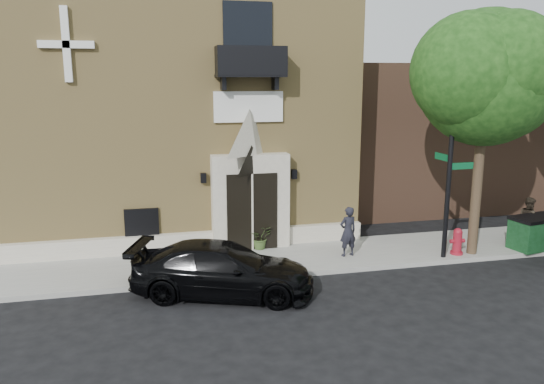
{
  "coord_description": "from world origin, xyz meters",
  "views": [
    {
      "loc": [
        -4.23,
        -14.35,
        5.82
      ],
      "look_at": [
        -0.43,
        2.0,
        2.21
      ],
      "focal_mm": 35.0,
      "sensor_mm": 36.0,
      "label": 1
    }
  ],
  "objects_px": {
    "pedestrian_near": "(348,231)",
    "pedestrian_far": "(528,220)",
    "fire_hydrant": "(457,241)",
    "dumpster": "(535,232)",
    "black_sedan": "(223,269)",
    "street_sign": "(450,169)"
  },
  "relations": [
    {
      "from": "dumpster",
      "to": "pedestrian_far",
      "type": "relative_size",
      "value": 1.15
    },
    {
      "from": "black_sedan",
      "to": "fire_hydrant",
      "type": "relative_size",
      "value": 5.62
    },
    {
      "from": "dumpster",
      "to": "pedestrian_near",
      "type": "relative_size",
      "value": 1.12
    },
    {
      "from": "street_sign",
      "to": "fire_hydrant",
      "type": "xyz_separation_m",
      "value": [
        0.55,
        0.13,
        -2.46
      ]
    },
    {
      "from": "pedestrian_far",
      "to": "pedestrian_near",
      "type": "bearing_deg",
      "value": 94.23
    },
    {
      "from": "black_sedan",
      "to": "dumpster",
      "type": "distance_m",
      "value": 10.89
    },
    {
      "from": "black_sedan",
      "to": "pedestrian_near",
      "type": "distance_m",
      "value": 4.73
    },
    {
      "from": "fire_hydrant",
      "to": "dumpster",
      "type": "relative_size",
      "value": 0.48
    },
    {
      "from": "pedestrian_near",
      "to": "pedestrian_far",
      "type": "relative_size",
      "value": 1.02
    },
    {
      "from": "street_sign",
      "to": "pedestrian_near",
      "type": "relative_size",
      "value": 3.49
    },
    {
      "from": "pedestrian_near",
      "to": "dumpster",
      "type": "bearing_deg",
      "value": 163.49
    },
    {
      "from": "pedestrian_near",
      "to": "street_sign",
      "type": "bearing_deg",
      "value": 154.84
    },
    {
      "from": "black_sedan",
      "to": "dumpster",
      "type": "bearing_deg",
      "value": -65.47
    },
    {
      "from": "black_sedan",
      "to": "street_sign",
      "type": "xyz_separation_m",
      "value": [
        7.35,
        1.08,
        2.32
      ]
    },
    {
      "from": "fire_hydrant",
      "to": "dumpster",
      "type": "height_order",
      "value": "dumpster"
    },
    {
      "from": "street_sign",
      "to": "dumpster",
      "type": "relative_size",
      "value": 3.12
    },
    {
      "from": "street_sign",
      "to": "pedestrian_near",
      "type": "xyz_separation_m",
      "value": [
        -3.01,
        0.79,
        -2.07
      ]
    },
    {
      "from": "pedestrian_near",
      "to": "pedestrian_far",
      "type": "distance_m",
      "value": 6.75
    },
    {
      "from": "street_sign",
      "to": "pedestrian_far",
      "type": "height_order",
      "value": "street_sign"
    },
    {
      "from": "black_sedan",
      "to": "pedestrian_far",
      "type": "distance_m",
      "value": 11.25
    },
    {
      "from": "fire_hydrant",
      "to": "black_sedan",
      "type": "bearing_deg",
      "value": -171.25
    },
    {
      "from": "black_sedan",
      "to": "street_sign",
      "type": "distance_m",
      "value": 7.79
    }
  ]
}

